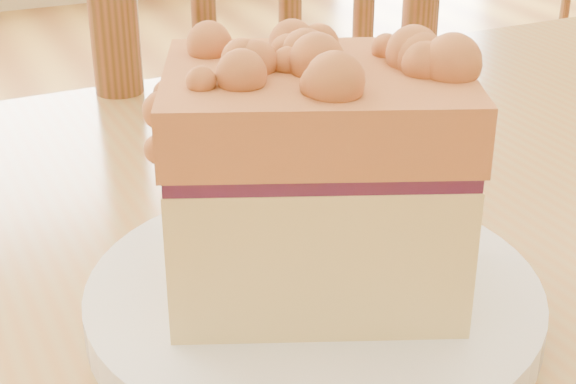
{
  "coord_description": "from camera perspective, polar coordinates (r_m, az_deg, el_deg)",
  "views": [
    {
      "loc": [
        -0.21,
        -0.03,
        0.99
      ],
      "look_at": [
        -0.06,
        0.32,
        0.8
      ],
      "focal_mm": 55.0,
      "sensor_mm": 36.0,
      "label": 1
    }
  ],
  "objects": [
    {
      "name": "cafe_chair_main",
      "position": [
        1.05,
        -5.72,
        -1.58
      ],
      "size": [
        0.57,
        0.57,
        1.01
      ],
      "rotation": [
        0.0,
        0.0,
        3.44
      ],
      "color": "brown",
      "rests_on": "ground"
    },
    {
      "name": "plate",
      "position": [
        0.43,
        1.66,
        -6.98
      ],
      "size": [
        0.22,
        0.22,
        0.02
      ],
      "color": "white",
      "rests_on": "cafe_table_main"
    },
    {
      "name": "cake_slice",
      "position": [
        0.39,
        1.9,
        1.4
      ],
      "size": [
        0.16,
        0.14,
        0.12
      ],
      "rotation": [
        0.0,
        0.0,
        -0.38
      ],
      "color": "#E2BC80",
      "rests_on": "plate"
    }
  ]
}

